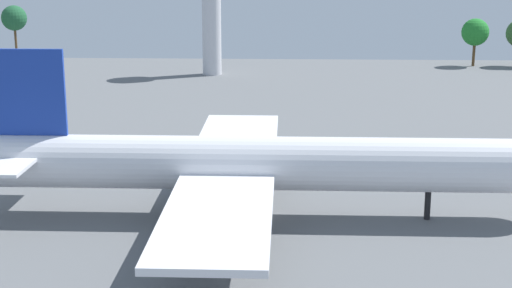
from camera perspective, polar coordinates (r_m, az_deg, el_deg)
The scene contains 5 objects.
ground_plane at distance 88.26m, azimuth 0.00°, elevation -5.46°, with size 266.84×266.84×0.00m, color slate.
cargo_airplane at distance 86.35m, azimuth -0.25°, elevation -1.51°, with size 66.71×57.24×19.26m.
pushback_tractor at distance 113.62m, azimuth 13.09°, elevation -0.77°, with size 4.31×4.21×2.20m.
control_tower at distance 189.10m, azimuth -3.36°, elevation 10.17°, with size 8.87×8.87×27.10m.
tree_line_backdrop at distance 206.11m, azimuth 4.87°, elevation 8.49°, with size 156.73×7.53×15.72m.
Camera 1 is at (3.38, -83.05, 29.67)m, focal length 53.49 mm.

